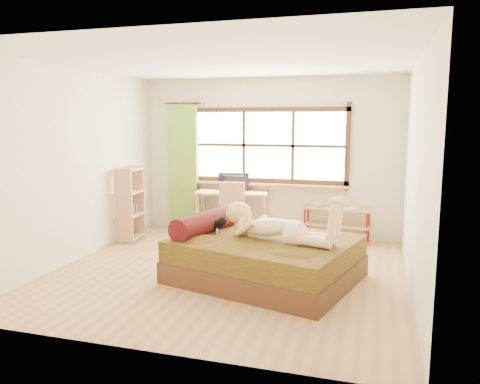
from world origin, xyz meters
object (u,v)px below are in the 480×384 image
(desk, at_px, (232,197))
(chair, at_px, (231,208))
(bookshelf, at_px, (130,203))
(kitten, at_px, (214,223))
(woman, at_px, (277,215))
(pipe_shelf, at_px, (337,216))
(bed, at_px, (262,256))

(desk, distance_m, chair, 0.40)
(desk, bearing_deg, chair, -84.27)
(bookshelf, bearing_deg, kitten, -36.83)
(woman, height_order, pipe_shelf, woman)
(chair, height_order, bookshelf, bookshelf)
(bed, bearing_deg, desk, 131.71)
(kitten, bearing_deg, desk, 115.63)
(kitten, height_order, desk, kitten)
(chair, bearing_deg, bed, -68.84)
(bed, xyz_separation_m, kitten, (-0.67, 0.09, 0.37))
(chair, relative_size, pipe_shelf, 0.85)
(woman, xyz_separation_m, chair, (-1.15, 1.78, -0.31))
(bed, height_order, kitten, bed)
(pipe_shelf, bearing_deg, desk, -169.83)
(kitten, height_order, pipe_shelf, kitten)
(pipe_shelf, bearing_deg, bed, -102.32)
(kitten, bearing_deg, chair, 114.93)
(chair, relative_size, bookshelf, 0.79)
(bed, relative_size, kitten, 7.83)
(bed, distance_m, bookshelf, 2.87)
(bookshelf, bearing_deg, pipe_shelf, 10.78)
(desk, height_order, chair, chair)
(pipe_shelf, height_order, bookshelf, bookshelf)
(kitten, bearing_deg, pipe_shelf, 71.29)
(kitten, distance_m, chair, 1.65)
(bed, bearing_deg, kitten, -172.25)
(woman, bearing_deg, bed, 177.50)
(kitten, bearing_deg, bookshelf, 163.38)
(bed, height_order, bookshelf, bookshelf)
(bed, relative_size, pipe_shelf, 2.18)
(chair, bearing_deg, woman, -64.93)
(bed, xyz_separation_m, pipe_shelf, (0.74, 2.19, 0.12))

